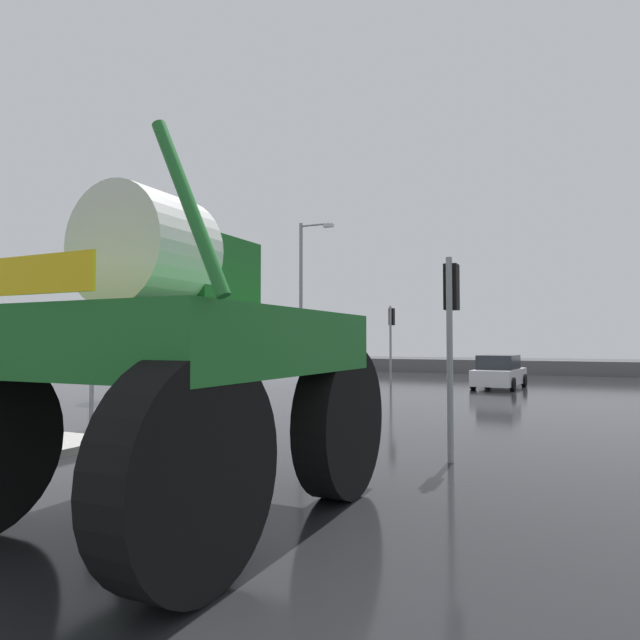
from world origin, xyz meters
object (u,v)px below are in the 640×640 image
oversize_sprayer (175,363)px  traffic_signal_far_left (391,327)px  traffic_signal_near_left (98,320)px  bare_tree_left (174,277)px  streetlight_far_left (303,294)px  traffic_signal_near_right (451,313)px  sedan_ahead (499,373)px

oversize_sprayer → traffic_signal_far_left: (-3.58, 20.61, 0.96)m
traffic_signal_near_left → bare_tree_left: bearing=116.8°
streetlight_far_left → traffic_signal_far_left: bearing=14.9°
traffic_signal_far_left → traffic_signal_near_right: bearing=-69.3°
sedan_ahead → traffic_signal_far_left: 5.46m
oversize_sprayer → traffic_signal_near_left: oversize_sprayer is taller
streetlight_far_left → sedan_ahead: bearing=9.3°
bare_tree_left → streetlight_far_left: bearing=75.3°
traffic_signal_near_left → streetlight_far_left: size_ratio=0.45×
traffic_signal_near_left → traffic_signal_near_right: size_ratio=1.00×
sedan_ahead → traffic_signal_near_left: bearing=160.8°
traffic_signal_far_left → streetlight_far_left: bearing=-165.1°
sedan_ahead → bare_tree_left: bare_tree_left is taller
traffic_signal_far_left → bare_tree_left: bare_tree_left is taller
traffic_signal_far_left → traffic_signal_near_left: bearing=-99.2°
oversize_sprayer → streetlight_far_left: 21.16m
oversize_sprayer → bare_tree_left: bare_tree_left is taller
streetlight_far_left → bare_tree_left: 7.85m
traffic_signal_near_left → streetlight_far_left: streetlight_far_left is taller
sedan_ahead → traffic_signal_near_right: (1.04, -16.39, 1.95)m
oversize_sprayer → bare_tree_left: 15.68m
bare_tree_left → traffic_signal_near_left: bearing=-63.2°
traffic_signal_near_left → bare_tree_left: bare_tree_left is taller
traffic_signal_near_left → traffic_signal_far_left: 16.22m
streetlight_far_left → oversize_sprayer: bearing=-68.0°
traffic_signal_near_left → traffic_signal_far_left: traffic_signal_far_left is taller
traffic_signal_near_right → traffic_signal_far_left: bearing=110.7°
traffic_signal_near_right → traffic_signal_far_left: size_ratio=0.94×
sedan_ahead → traffic_signal_far_left: (-5.02, -0.38, 2.12)m
traffic_signal_far_left → sedan_ahead: bearing=4.3°
traffic_signal_near_left → oversize_sprayer: bearing=-36.7°
sedan_ahead → streetlight_far_left: bearing=105.0°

